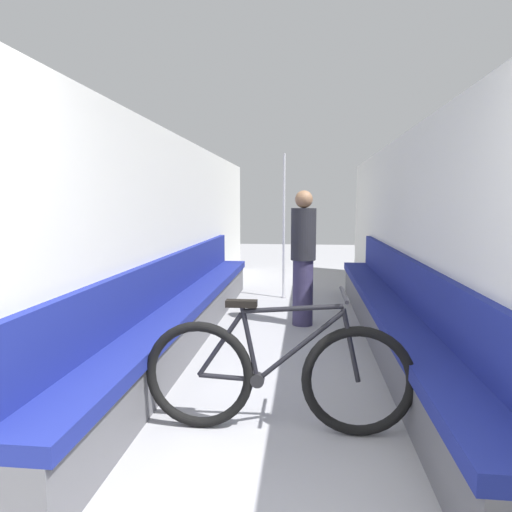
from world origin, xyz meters
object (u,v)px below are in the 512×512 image
(grab_pole_near, at_px, (284,229))
(bench_seat_row_left, at_px, (186,312))
(bicycle, at_px, (277,376))
(passenger_standing, at_px, (303,256))
(bench_seat_row_right, at_px, (391,318))

(grab_pole_near, bearing_deg, bench_seat_row_left, -111.31)
(grab_pole_near, bearing_deg, bicycle, -87.78)
(bicycle, height_order, passenger_standing, passenger_standing)
(bench_seat_row_right, xyz_separation_m, bicycle, (-1.05, -1.82, 0.06))
(grab_pole_near, height_order, passenger_standing, grab_pole_near)
(bench_seat_row_right, relative_size, grab_pole_near, 2.69)
(bench_seat_row_right, xyz_separation_m, grab_pole_near, (-1.21, 2.37, 0.76))
(bench_seat_row_left, distance_m, passenger_standing, 1.57)
(grab_pole_near, bearing_deg, bench_seat_row_right, -62.93)
(bench_seat_row_left, bearing_deg, passenger_standing, 33.43)
(bench_seat_row_left, xyz_separation_m, bicycle, (1.09, -1.82, 0.06))
(bench_seat_row_left, distance_m, grab_pole_near, 2.66)
(bench_seat_row_left, height_order, passenger_standing, passenger_standing)
(bicycle, xyz_separation_m, grab_pole_near, (-0.16, 4.20, 0.70))
(bench_seat_row_right, height_order, bicycle, bench_seat_row_right)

